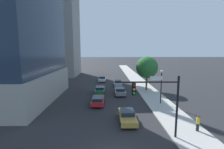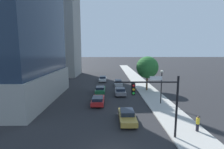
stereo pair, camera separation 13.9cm
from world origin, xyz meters
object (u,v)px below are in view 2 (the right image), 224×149
Objects in this scene: car_white at (103,79)px; car_red at (98,100)px; traffic_light_pole at (157,96)px; pedestrian_yellow_shirt at (198,124)px; car_green at (100,90)px; car_gray at (120,91)px; construction_building at (53,26)px; street_lamp at (162,81)px; car_gold at (127,116)px; car_silver at (118,83)px; street_tree at (147,67)px.

car_red is at bearing -90.00° from car_white.
traffic_light_pole is 1.26× the size of car_white.
car_green is at bearing 124.15° from pedestrian_yellow_shirt.
construction_building is at bearing 128.64° from car_gray.
car_gray is (-5.85, 5.84, -2.93)m from street_lamp.
street_lamp is (25.87, -30.88, -12.46)m from construction_building.
car_gray is at bearing -74.43° from car_white.
car_gray is 0.99× the size of car_gold.
traffic_light_pole reaches higher than pedestrian_yellow_shirt.
car_white reaches higher than car_green.
pedestrian_yellow_shirt reaches higher than car_gray.
car_gold is at bearing 119.61° from traffic_light_pole.
car_white is (-3.81, 6.20, -0.02)m from car_silver.
street_tree is at bearing 79.65° from traffic_light_pole.
street_tree reaches higher than street_lamp.
street_lamp is at bearing -50.04° from construction_building.
car_silver is 7.28m from car_white.
car_silver is 23.27m from pedestrian_yellow_shirt.
street_lamp is 1.12× the size of car_gray.
car_gold is (-5.85, -6.15, -2.92)m from street_lamp.
car_gray is 16.26m from pedestrian_yellow_shirt.
street_tree reaches higher than car_gold.
traffic_light_pole is 12.31m from car_red.
car_gray is 1.01× the size of car_red.
car_silver is at bearing 107.05° from pedestrian_yellow_shirt.
street_tree reaches higher than car_red.
construction_building is at bearing 129.96° from street_lamp.
pedestrian_yellow_shirt reaches higher than car_silver.
street_tree is at bearing 93.71° from pedestrian_yellow_shirt.
car_green is at bearing 166.34° from car_gray.
construction_building reaches higher than street_tree.
car_gray is 1.06× the size of car_silver.
car_silver is (-5.85, 13.33, -2.85)m from street_lamp.
construction_building is 8.85× the size of car_silver.
street_tree reaches higher than traffic_light_pole.
car_green is at bearing -56.09° from construction_building.
car_white is (-9.67, 19.54, -2.87)m from street_lamp.
car_white is (0.00, 12.77, 0.01)m from car_green.
street_tree is 18.19m from pedestrian_yellow_shirt.
car_red is at bearing -62.25° from construction_building.
car_red is 7.31m from car_gold.
pedestrian_yellow_shirt reaches higher than car_red.
traffic_light_pole is 10.71m from street_lamp.
street_lamp is 10.09m from car_red.
street_tree is 7.64m from car_gray.
construction_building is 32.85m from car_green.
street_lamp reaches higher than car_red.
construction_building reaches higher than traffic_light_pole.
street_lamp is 8.98m from car_gold.
traffic_light_pole is at bearing -84.57° from car_silver.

